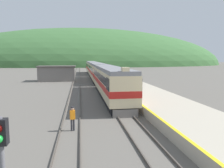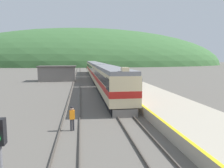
{
  "view_description": "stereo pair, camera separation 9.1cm",
  "coord_description": "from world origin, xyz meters",
  "px_view_note": "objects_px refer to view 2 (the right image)",
  "views": [
    {
      "loc": [
        -3.99,
        -2.47,
        5.31
      ],
      "look_at": [
        -0.46,
        21.26,
        2.44
      ],
      "focal_mm": 35.0,
      "sensor_mm": 36.0,
      "label": 1
    },
    {
      "loc": [
        -3.9,
        -2.48,
        5.31
      ],
      "look_at": [
        -0.46,
        21.26,
        2.44
      ],
      "focal_mm": 35.0,
      "sensor_mm": 36.0,
      "label": 2
    }
  ],
  "objects_px": {
    "express_train_lead_car": "(110,81)",
    "carriage_third": "(92,67)",
    "carriage_second": "(97,71)",
    "track_worker": "(72,117)"
  },
  "relations": [
    {
      "from": "carriage_third",
      "to": "carriage_second",
      "type": "bearing_deg",
      "value": -90.0
    },
    {
      "from": "express_train_lead_car",
      "to": "carriage_second",
      "type": "height_order",
      "value": "express_train_lead_car"
    },
    {
      "from": "express_train_lead_car",
      "to": "carriage_third",
      "type": "relative_size",
      "value": 1.0
    },
    {
      "from": "express_train_lead_car",
      "to": "carriage_third",
      "type": "distance_m",
      "value": 44.13
    },
    {
      "from": "express_train_lead_car",
      "to": "carriage_third",
      "type": "xyz_separation_m",
      "value": [
        0.0,
        44.13,
        -0.01
      ]
    },
    {
      "from": "carriage_third",
      "to": "track_worker",
      "type": "xyz_separation_m",
      "value": [
        -4.56,
        -57.12,
        -1.22
      ]
    },
    {
      "from": "express_train_lead_car",
      "to": "carriage_second",
      "type": "relative_size",
      "value": 1.0
    },
    {
      "from": "express_train_lead_car",
      "to": "carriage_third",
      "type": "height_order",
      "value": "express_train_lead_car"
    },
    {
      "from": "carriage_third",
      "to": "track_worker",
      "type": "height_order",
      "value": "carriage_third"
    },
    {
      "from": "express_train_lead_car",
      "to": "carriage_second",
      "type": "bearing_deg",
      "value": 90.0
    }
  ]
}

